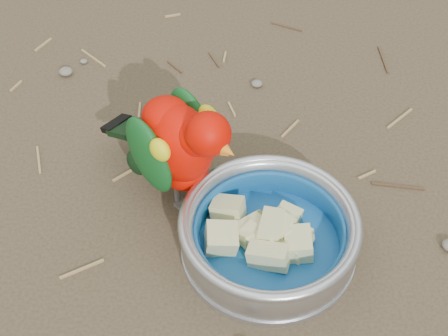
# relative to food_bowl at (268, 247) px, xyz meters

# --- Properties ---
(ground) EXTENTS (60.00, 60.00, 0.00)m
(ground) POSITION_rel_food_bowl_xyz_m (-0.03, 0.06, -0.01)
(ground) COLOR #483B2A
(food_bowl) EXTENTS (0.21, 0.21, 0.02)m
(food_bowl) POSITION_rel_food_bowl_xyz_m (0.00, 0.00, 0.00)
(food_bowl) COLOR #B2B2BA
(food_bowl) RESTS_ON ground
(bowl_wall) EXTENTS (0.21, 0.21, 0.04)m
(bowl_wall) POSITION_rel_food_bowl_xyz_m (0.00, 0.00, 0.03)
(bowl_wall) COLOR #B2B2BA
(bowl_wall) RESTS_ON food_bowl
(fruit_wedges) EXTENTS (0.13, 0.13, 0.03)m
(fruit_wedges) POSITION_rel_food_bowl_xyz_m (-0.00, -0.00, 0.02)
(fruit_wedges) COLOR beige
(fruit_wedges) RESTS_ON food_bowl
(lory_parrot) EXTENTS (0.22, 0.21, 0.17)m
(lory_parrot) POSITION_rel_food_bowl_xyz_m (-0.11, 0.09, 0.08)
(lory_parrot) COLOR #D10A00
(lory_parrot) RESTS_ON ground
(ground_debris) EXTENTS (0.90, 0.80, 0.01)m
(ground_debris) POSITION_rel_food_bowl_xyz_m (-0.03, 0.06, -0.01)
(ground_debris) COLOR #A2804F
(ground_debris) RESTS_ON ground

